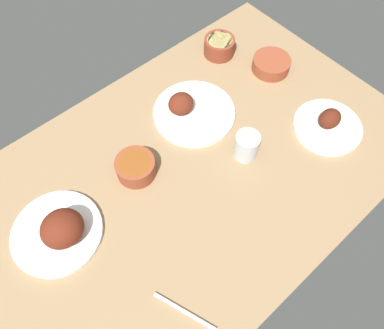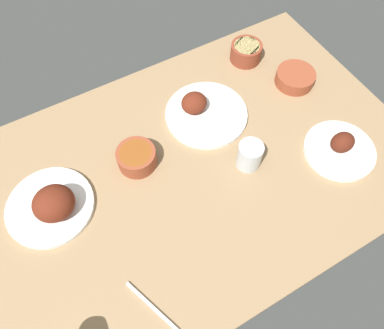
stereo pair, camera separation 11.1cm
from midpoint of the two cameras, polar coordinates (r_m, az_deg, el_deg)
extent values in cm
cube|color=#937551|center=(114.13, 2.77, -1.25)|extent=(140.00, 90.00, 4.00)
cylinder|color=white|center=(125.84, 24.45, 1.82)|extent=(22.31, 22.31, 1.60)
ellipsoid|color=#511E11|center=(123.28, 24.97, 2.97)|extent=(7.57, 6.44, 6.28)
cylinder|color=white|center=(111.43, -18.72, -6.52)|extent=(25.31, 25.31, 1.60)
ellipsoid|color=#602314|center=(105.60, -18.10, -6.08)|extent=(11.64, 11.02, 9.34)
cylinder|color=white|center=(123.21, 4.84, 7.65)|extent=(27.51, 27.51, 1.60)
ellipsoid|color=#602314|center=(120.87, 2.98, 9.42)|extent=(8.68, 7.89, 6.80)
cylinder|color=brown|center=(141.33, 10.78, 16.76)|extent=(11.31, 11.31, 6.50)
cylinder|color=#D6BC70|center=(139.50, 10.97, 17.58)|extent=(9.28, 9.28, 1.00)
cylinder|color=brown|center=(137.95, 18.13, 12.64)|extent=(13.62, 13.62, 4.58)
cylinder|color=#9E3314|center=(136.72, 18.34, 13.14)|extent=(11.17, 11.17, 1.00)
cylinder|color=brown|center=(111.18, -5.88, 0.83)|extent=(12.05, 12.05, 5.97)
cylinder|color=brown|center=(109.07, -5.99, 1.50)|extent=(9.88, 9.88, 1.00)
cylinder|color=silver|center=(111.50, 11.82, 1.17)|extent=(7.52, 7.52, 9.19)
cube|color=silver|center=(98.63, -2.89, -21.69)|extent=(7.09, 17.12, 0.80)
camera|label=1|loc=(0.06, -87.13, 4.95)|focal=34.03mm
camera|label=2|loc=(0.06, 92.87, -4.95)|focal=34.03mm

